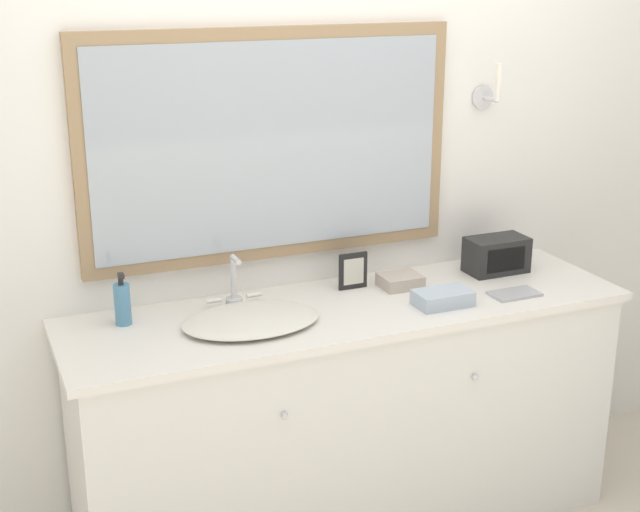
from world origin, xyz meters
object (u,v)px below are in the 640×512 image
(appliance_box, at_px, (497,255))
(picture_frame, at_px, (353,271))
(soap_bottle, at_px, (122,303))
(sink_basin, at_px, (250,318))

(appliance_box, relative_size, picture_frame, 1.71)
(appliance_box, bearing_deg, soap_bottle, 178.64)
(sink_basin, relative_size, picture_frame, 3.41)
(soap_bottle, bearing_deg, picture_frame, 0.84)
(appliance_box, bearing_deg, picture_frame, 175.51)
(sink_basin, height_order, appliance_box, sink_basin)
(picture_frame, bearing_deg, appliance_box, -4.49)
(sink_basin, distance_m, appliance_box, 1.07)
(appliance_box, distance_m, picture_frame, 0.60)
(sink_basin, bearing_deg, soap_bottle, 157.49)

